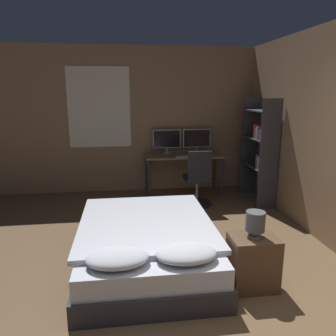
% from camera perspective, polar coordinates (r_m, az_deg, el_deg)
% --- Properties ---
extents(wall_back, '(12.00, 0.08, 2.70)m').
position_cam_1_polar(wall_back, '(6.28, -2.09, 8.33)').
color(wall_back, '#8E7051').
rests_on(wall_back, ground_plane).
extents(bed, '(1.46, 1.98, 0.55)m').
position_cam_1_polar(bed, '(3.72, -3.70, -13.12)').
color(bed, '#2D2D33').
rests_on(bed, ground_plane).
extents(nightstand, '(0.45, 0.34, 0.53)m').
position_cam_1_polar(nightstand, '(3.42, 14.54, -15.58)').
color(nightstand, brown).
rests_on(nightstand, ground_plane).
extents(bedside_lamp, '(0.18, 0.18, 0.25)m').
position_cam_1_polar(bedside_lamp, '(3.24, 14.97, -9.04)').
color(bedside_lamp, gray).
rests_on(bedside_lamp, nightstand).
extents(desk, '(1.44, 0.60, 0.74)m').
position_cam_1_polar(desk, '(6.09, 2.73, 1.44)').
color(desk, '#846042').
rests_on(desk, ground_plane).
extents(monitor_left, '(0.53, 0.16, 0.45)m').
position_cam_1_polar(monitor_left, '(6.17, -0.21, 4.93)').
color(monitor_left, '#B7B7BC').
rests_on(monitor_left, desk).
extents(monitor_right, '(0.53, 0.16, 0.45)m').
position_cam_1_polar(monitor_right, '(6.27, 5.04, 5.02)').
color(monitor_right, '#B7B7BC').
rests_on(monitor_right, desk).
extents(keyboard, '(0.36, 0.13, 0.02)m').
position_cam_1_polar(keyboard, '(5.88, 3.08, 2.04)').
color(keyboard, '#B7B7BC').
rests_on(keyboard, desk).
extents(computer_mouse, '(0.07, 0.05, 0.04)m').
position_cam_1_polar(computer_mouse, '(5.93, 5.64, 2.19)').
color(computer_mouse, '#B7B7BC').
rests_on(computer_mouse, desk).
extents(office_chair, '(0.52, 0.52, 0.96)m').
position_cam_1_polar(office_chair, '(5.50, 5.16, -2.74)').
color(office_chair, black).
rests_on(office_chair, ground_plane).
extents(bookshelf, '(0.32, 0.88, 1.78)m').
position_cam_1_polar(bookshelf, '(5.74, 15.91, 3.83)').
color(bookshelf, '#333338').
rests_on(bookshelf, ground_plane).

